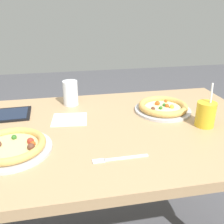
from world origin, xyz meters
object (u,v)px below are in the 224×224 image
at_px(pizza_far, 163,107).
at_px(tablet, 5,115).
at_px(water_cup_clear, 70,93).
at_px(fork, 118,159).
at_px(drink_cup_colored, 206,114).
at_px(pizza_near, 11,147).

bearing_deg(pizza_far, tablet, 173.25).
height_order(water_cup_clear, fork, water_cup_clear).
relative_size(water_cup_clear, tablet, 0.53).
relative_size(water_cup_clear, fork, 0.65).
xyz_separation_m(pizza_far, tablet, (-0.78, 0.09, -0.02)).
bearing_deg(fork, water_cup_clear, 103.73).
xyz_separation_m(drink_cup_colored, fork, (-0.44, -0.19, -0.05)).
xyz_separation_m(drink_cup_colored, tablet, (-0.90, 0.28, -0.05)).
height_order(fork, tablet, tablet).
relative_size(pizza_near, tablet, 1.21).
distance_m(pizza_far, water_cup_clear, 0.49).
bearing_deg(pizza_far, water_cup_clear, 158.25).
xyz_separation_m(fork, tablet, (-0.46, 0.47, 0.00)).
relative_size(pizza_far, water_cup_clear, 2.15).
xyz_separation_m(pizza_near, fork, (0.38, -0.13, -0.02)).
bearing_deg(drink_cup_colored, pizza_far, 122.44).
bearing_deg(water_cup_clear, tablet, -164.77).
xyz_separation_m(pizza_near, drink_cup_colored, (0.81, 0.06, 0.04)).
relative_size(pizza_near, fork, 1.47).
distance_m(drink_cup_colored, water_cup_clear, 0.68).
distance_m(pizza_far, tablet, 0.78).
xyz_separation_m(pizza_far, water_cup_clear, (-0.45, 0.18, 0.05)).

